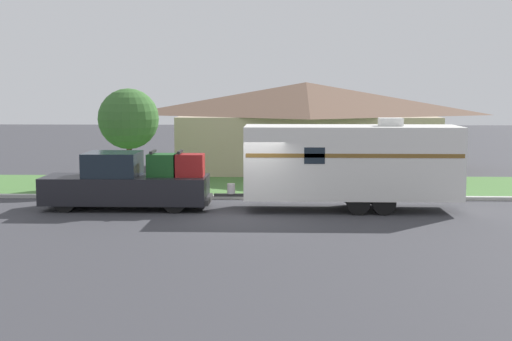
% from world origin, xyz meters
% --- Properties ---
extents(ground_plane, '(120.00, 120.00, 0.00)m').
position_xyz_m(ground_plane, '(0.00, 0.00, 0.00)').
color(ground_plane, '#38383D').
extents(curb_strip, '(80.00, 0.30, 0.14)m').
position_xyz_m(curb_strip, '(0.00, 3.75, 0.07)').
color(curb_strip, '#ADADA8').
rests_on(curb_strip, ground_plane).
extents(lawn_strip, '(80.00, 7.00, 0.03)m').
position_xyz_m(lawn_strip, '(0.00, 7.40, 0.01)').
color(lawn_strip, '#477538').
rests_on(lawn_strip, ground_plane).
extents(house_across_street, '(13.97, 7.98, 4.62)m').
position_xyz_m(house_across_street, '(2.44, 14.09, 2.39)').
color(house_across_street, tan).
rests_on(house_across_street, ground_plane).
extents(pickup_truck, '(5.96, 2.00, 2.10)m').
position_xyz_m(pickup_truck, '(-4.36, 1.38, 0.93)').
color(pickup_truck, black).
rests_on(pickup_truck, ground_plane).
extents(travel_trailer, '(8.63, 2.30, 3.27)m').
position_xyz_m(travel_trailer, '(3.61, 1.38, 1.72)').
color(travel_trailer, black).
rests_on(travel_trailer, ground_plane).
extents(mailbox, '(0.48, 0.20, 1.29)m').
position_xyz_m(mailbox, '(-6.52, 4.77, 0.99)').
color(mailbox, brown).
rests_on(mailbox, ground_plane).
extents(tree_in_yard, '(2.66, 2.66, 4.30)m').
position_xyz_m(tree_in_yard, '(-5.56, 7.29, 2.96)').
color(tree_in_yard, brown).
rests_on(tree_in_yard, ground_plane).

